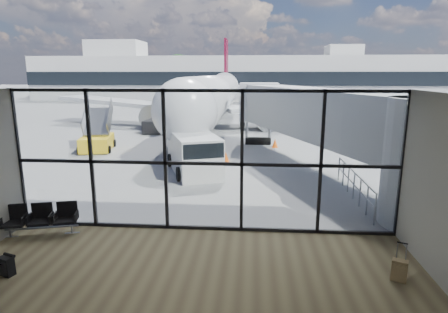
# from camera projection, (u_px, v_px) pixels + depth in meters

# --- Properties ---
(ground) EXTENTS (220.00, 220.00, 0.00)m
(ground) POSITION_uv_depth(u_px,v_px,m) (242.00, 110.00, 51.04)
(ground) COLOR slate
(ground) RESTS_ON ground
(lounge_shell) EXTENTS (12.02, 8.01, 4.51)m
(lounge_shell) POSITION_uv_depth(u_px,v_px,m) (169.00, 201.00, 6.87)
(lounge_shell) COLOR brown
(lounge_shell) RESTS_ON ground
(glass_curtain_wall) EXTENTS (12.10, 0.12, 4.50)m
(glass_curtain_wall) POSITION_uv_depth(u_px,v_px,m) (203.00, 162.00, 11.63)
(glass_curtain_wall) COLOR white
(glass_curtain_wall) RESTS_ON ground
(jet_bridge) EXTENTS (8.00, 16.50, 4.33)m
(jet_bridge) POSITION_uv_depth(u_px,v_px,m) (323.00, 120.00, 18.03)
(jet_bridge) COLOR gray
(jet_bridge) RESTS_ON ground
(apron_railing) EXTENTS (0.06, 5.46, 1.11)m
(apron_railing) POSITION_uv_depth(u_px,v_px,m) (354.00, 181.00, 14.95)
(apron_railing) COLOR gray
(apron_railing) RESTS_ON ground
(far_terminal) EXTENTS (80.00, 12.20, 11.00)m
(far_terminal) POSITION_uv_depth(u_px,v_px,m) (243.00, 77.00, 71.55)
(far_terminal) COLOR #B1B0AC
(far_terminal) RESTS_ON ground
(tree_0) EXTENTS (4.95, 4.95, 7.12)m
(tree_0) POSITION_uv_depth(u_px,v_px,m) (48.00, 75.00, 84.58)
(tree_0) COLOR #382619
(tree_0) RESTS_ON ground
(tree_1) EXTENTS (5.61, 5.61, 8.07)m
(tree_1) POSITION_uv_depth(u_px,v_px,m) (73.00, 72.00, 83.99)
(tree_1) COLOR #382619
(tree_1) RESTS_ON ground
(tree_2) EXTENTS (6.27, 6.27, 9.03)m
(tree_2) POSITION_uv_depth(u_px,v_px,m) (99.00, 69.00, 83.40)
(tree_2) COLOR #382619
(tree_2) RESTS_ON ground
(tree_3) EXTENTS (4.95, 4.95, 7.12)m
(tree_3) POSITION_uv_depth(u_px,v_px,m) (125.00, 75.00, 83.22)
(tree_3) COLOR #382619
(tree_3) RESTS_ON ground
(tree_4) EXTENTS (5.61, 5.61, 8.07)m
(tree_4) POSITION_uv_depth(u_px,v_px,m) (152.00, 72.00, 82.63)
(tree_4) COLOR #382619
(tree_4) RESTS_ON ground
(tree_5) EXTENTS (6.27, 6.27, 9.03)m
(tree_5) POSITION_uv_depth(u_px,v_px,m) (178.00, 69.00, 82.04)
(tree_5) COLOR #382619
(tree_5) RESTS_ON ground
(seating_row) EXTENTS (2.20, 1.11, 0.98)m
(seating_row) POSITION_uv_depth(u_px,v_px,m) (41.00, 218.00, 11.68)
(seating_row) COLOR gray
(seating_row) RESTS_ON ground
(backpack) EXTENTS (0.42, 0.41, 0.54)m
(backpack) POSITION_uv_depth(u_px,v_px,m) (6.00, 266.00, 9.30)
(backpack) COLOR black
(backpack) RESTS_ON ground
(suitcase) EXTENTS (0.42, 0.36, 0.97)m
(suitcase) POSITION_uv_depth(u_px,v_px,m) (399.00, 270.00, 9.03)
(suitcase) COLOR olive
(suitcase) RESTS_ON ground
(airliner) EXTENTS (31.69, 36.63, 9.44)m
(airliner) POSITION_uv_depth(u_px,v_px,m) (214.00, 95.00, 35.95)
(airliner) COLOR silver
(airliner) RESTS_ON ground
(service_van) EXTENTS (3.45, 4.96, 1.98)m
(service_van) POSITION_uv_depth(u_px,v_px,m) (194.00, 153.00, 18.85)
(service_van) COLOR silver
(service_van) RESTS_ON ground
(belt_loader) EXTENTS (1.92, 4.29, 1.92)m
(belt_loader) POSITION_uv_depth(u_px,v_px,m) (157.00, 125.00, 32.02)
(belt_loader) COLOR black
(belt_loader) RESTS_ON ground
(mobile_stairs) EXTENTS (2.56, 4.00, 2.61)m
(mobile_stairs) POSITION_uv_depth(u_px,v_px,m) (97.00, 141.00, 24.55)
(mobile_stairs) COLOR gold
(mobile_stairs) RESTS_ON ground
(traffic_cone_a) EXTENTS (0.39, 0.39, 0.56)m
(traffic_cone_a) POSITION_uv_depth(u_px,v_px,m) (226.00, 157.00, 21.40)
(traffic_cone_a) COLOR #DC510B
(traffic_cone_a) RESTS_ON ground
(traffic_cone_c) EXTENTS (0.41, 0.41, 0.58)m
(traffic_cone_c) POSITION_uv_depth(u_px,v_px,m) (275.00, 143.00, 25.49)
(traffic_cone_c) COLOR #FF5D0D
(traffic_cone_c) RESTS_ON ground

